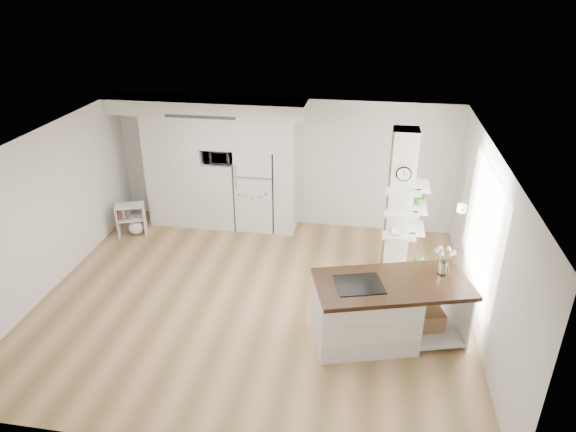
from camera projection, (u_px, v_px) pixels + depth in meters
name	position (u px, v px, depth m)	size (l,w,h in m)	color
floor	(254.00, 300.00, 8.55)	(7.00, 6.00, 0.01)	tan
room	(250.00, 199.00, 7.74)	(7.04, 6.04, 2.72)	white
cabinet_wall	(211.00, 157.00, 10.48)	(4.00, 0.71, 2.70)	white
refrigerator	(256.00, 188.00, 10.63)	(0.78, 0.69, 1.75)	white
column	(404.00, 208.00, 8.62)	(0.69, 0.90, 2.70)	silver
window	(483.00, 228.00, 7.66)	(2.40, 2.40, 0.00)	white
pendant_light	(365.00, 186.00, 7.51)	(0.12, 0.12, 0.10)	white
kitchen_island	(373.00, 311.00, 7.44)	(2.39, 1.61, 1.56)	white
bookshelf	(133.00, 221.00, 10.56)	(0.64, 0.50, 0.66)	white
floor_plant_a	(436.00, 279.00, 8.67)	(0.29, 0.24, 0.53)	#45772F
floor_plant_b	(417.00, 271.00, 8.90)	(0.29, 0.29, 0.52)	#45772F
microwave	(219.00, 156.00, 10.38)	(0.54, 0.37, 0.30)	#2D2D2D
shelf_plant	(420.00, 196.00, 8.66)	(0.27, 0.23, 0.30)	#45772F
decor_bowl	(398.00, 233.00, 8.58)	(0.22, 0.22, 0.05)	white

